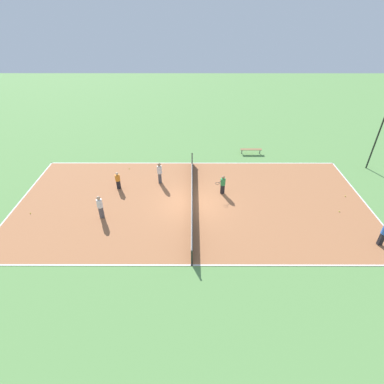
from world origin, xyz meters
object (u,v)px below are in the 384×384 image
object	(u,v)px
tennis_ball_left_sideline	(30,213)
fence_post_back_left	(377,138)
player_center_orange	(118,180)
tennis_net	(192,196)
bench	(251,150)
tennis_ball_near_net	(339,211)
player_far_green	(223,184)
player_near_white	(100,206)
tennis_ball_far_baseline	(129,168)
tennis_ball_midcourt	(345,196)
player_far_white	(159,172)

from	to	relation	value
tennis_ball_left_sideline	fence_post_back_left	size ratio (longest dim) A/B	0.01
player_center_orange	tennis_ball_left_sideline	bearing A→B (deg)	-141.49
tennis_net	tennis_ball_left_sideline	size ratio (longest dim) A/B	169.06
bench	tennis_ball_near_net	bearing A→B (deg)	-62.45
player_center_orange	player_far_green	bearing A→B (deg)	3.37
player_near_white	tennis_ball_far_baseline	xyz separation A→B (m)	(-6.43, 0.64, -0.91)
player_center_orange	tennis_ball_near_net	xyz separation A→B (m)	(2.87, 15.38, -0.73)
tennis_ball_midcourt	player_center_orange	bearing A→B (deg)	-93.67
bench	tennis_ball_far_baseline	distance (m)	10.99
player_far_white	tennis_ball_left_sideline	size ratio (longest dim) A/B	25.30
fence_post_back_left	player_far_white	bearing A→B (deg)	-81.97
player_near_white	tennis_ball_midcourt	size ratio (longest dim) A/B	24.36
tennis_net	tennis_ball_midcourt	world-z (taller)	tennis_net
bench	player_center_orange	distance (m)	12.32
player_far_white	tennis_ball_far_baseline	bearing A→B (deg)	136.19
player_far_green	player_near_white	world-z (taller)	player_near_white
player_far_green	tennis_ball_left_sideline	bearing A→B (deg)	-33.41
player_far_green	fence_post_back_left	xyz separation A→B (m)	(-3.85, 12.42, 1.89)
tennis_ball_near_net	tennis_ball_midcourt	bearing A→B (deg)	147.16
player_center_orange	tennis_ball_far_baseline	bearing A→B (deg)	93.66
tennis_ball_left_sideline	player_near_white	bearing A→B (deg)	85.72
player_far_green	tennis_ball_far_baseline	world-z (taller)	player_far_green
tennis_net	player_far_green	distance (m)	2.51
player_center_orange	tennis_ball_left_sideline	distance (m)	6.17
tennis_ball_far_baseline	tennis_ball_midcourt	bearing A→B (deg)	76.10
player_far_green	tennis_ball_midcourt	xyz separation A→B (m)	(0.41, 8.86, -0.79)
tennis_ball_midcourt	player_far_white	bearing A→B (deg)	-97.80
player_far_white	tennis_ball_left_sideline	bearing A→B (deg)	-160.66
player_far_green	fence_post_back_left	world-z (taller)	fence_post_back_left
player_near_white	tennis_ball_far_baseline	bearing A→B (deg)	-65.62
tennis_net	player_far_green	world-z (taller)	player_far_green
player_far_green	player_far_white	xyz separation A→B (m)	(-1.44, -4.67, 0.16)
tennis_net	tennis_ball_midcourt	xyz separation A→B (m)	(-0.74, 11.07, -0.47)
bench	fence_post_back_left	distance (m)	9.92
player_far_green	tennis_ball_near_net	size ratio (longest dim) A/B	21.49
tennis_ball_left_sideline	fence_post_back_left	world-z (taller)	fence_post_back_left
tennis_net	player_far_white	size ratio (longest dim) A/B	6.68
player_center_orange	fence_post_back_left	world-z (taller)	fence_post_back_left
tennis_ball_midcourt	tennis_ball_far_baseline	world-z (taller)	same
player_near_white	tennis_net	bearing A→B (deg)	-134.24
player_near_white	player_center_orange	xyz separation A→B (m)	(-3.46, 0.40, -0.18)
bench	player_far_white	world-z (taller)	player_far_white
tennis_ball_near_net	tennis_ball_far_baseline	size ratio (longest dim) A/B	1.00
tennis_net	player_far_white	bearing A→B (deg)	-136.47
player_far_white	tennis_ball_far_baseline	distance (m)	3.67
tennis_ball_left_sideline	fence_post_back_left	xyz separation A→B (m)	(-6.30, 25.40, 2.68)
tennis_net	tennis_ball_far_baseline	distance (m)	7.11
tennis_ball_far_baseline	tennis_ball_left_sideline	size ratio (longest dim) A/B	1.00
player_far_green	fence_post_back_left	distance (m)	13.14
tennis_ball_far_baseline	tennis_ball_left_sideline	xyz separation A→B (m)	(6.07, -5.53, 0.00)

